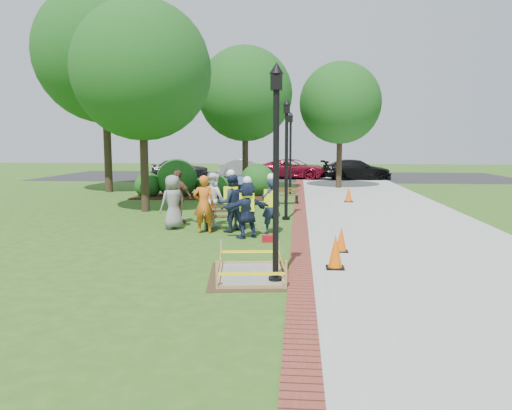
# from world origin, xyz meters

# --- Properties ---
(ground) EXTENTS (100.00, 100.00, 0.00)m
(ground) POSITION_xyz_m (0.00, 0.00, 0.00)
(ground) COLOR #285116
(ground) RESTS_ON ground
(sidewalk) EXTENTS (6.00, 60.00, 0.02)m
(sidewalk) POSITION_xyz_m (5.00, 10.00, 0.01)
(sidewalk) COLOR #9E9E99
(sidewalk) RESTS_ON ground
(brick_edging) EXTENTS (0.50, 60.00, 0.03)m
(brick_edging) POSITION_xyz_m (1.75, 10.00, 0.01)
(brick_edging) COLOR maroon
(brick_edging) RESTS_ON ground
(mulch_bed) EXTENTS (7.00, 3.00, 0.05)m
(mulch_bed) POSITION_xyz_m (-3.00, 12.00, 0.02)
(mulch_bed) COLOR #381E0F
(mulch_bed) RESTS_ON ground
(parking_lot) EXTENTS (36.00, 12.00, 0.01)m
(parking_lot) POSITION_xyz_m (0.00, 27.00, 0.00)
(parking_lot) COLOR black
(parking_lot) RESTS_ON ground
(wet_concrete_pad) EXTENTS (1.95, 2.48, 0.55)m
(wet_concrete_pad) POSITION_xyz_m (0.71, -2.60, 0.23)
(wet_concrete_pad) COLOR #47331E
(wet_concrete_pad) RESTS_ON ground
(bench_near) EXTENTS (1.44, 0.85, 0.74)m
(bench_near) POSITION_xyz_m (-0.64, 2.82, 0.24)
(bench_near) COLOR brown
(bench_near) RESTS_ON ground
(bench_far) EXTENTS (1.40, 0.66, 0.73)m
(bench_far) POSITION_xyz_m (1.03, 9.43, 0.23)
(bench_far) COLOR brown
(bench_far) RESTS_ON ground
(cone_front) EXTENTS (0.39, 0.39, 0.78)m
(cone_front) POSITION_xyz_m (2.50, -1.89, 0.37)
(cone_front) COLOR black
(cone_front) RESTS_ON ground
(cone_back) EXTENTS (0.34, 0.34, 0.66)m
(cone_back) POSITION_xyz_m (2.77, -0.19, 0.32)
(cone_back) COLOR black
(cone_back) RESTS_ON ground
(cone_far) EXTENTS (0.39, 0.39, 0.77)m
(cone_far) POSITION_xyz_m (3.97, 10.33, 0.37)
(cone_far) COLOR black
(cone_far) RESTS_ON ground
(toolbox) EXTENTS (0.41, 0.27, 0.19)m
(toolbox) POSITION_xyz_m (0.89, 0.95, 0.09)
(toolbox) COLOR #9F0C19
(toolbox) RESTS_ON ground
(lamp_near) EXTENTS (0.28, 0.28, 4.26)m
(lamp_near) POSITION_xyz_m (1.25, -3.00, 2.48)
(lamp_near) COLOR black
(lamp_near) RESTS_ON ground
(lamp_mid) EXTENTS (0.28, 0.28, 4.26)m
(lamp_mid) POSITION_xyz_m (1.25, 5.00, 2.48)
(lamp_mid) COLOR black
(lamp_mid) RESTS_ON ground
(lamp_far) EXTENTS (0.28, 0.28, 4.26)m
(lamp_far) POSITION_xyz_m (1.25, 13.00, 2.48)
(lamp_far) COLOR black
(lamp_far) RESTS_ON ground
(tree_left) EXTENTS (5.38, 5.38, 8.18)m
(tree_left) POSITION_xyz_m (-4.39, 6.62, 5.48)
(tree_left) COLOR #3D2D1E
(tree_left) RESTS_ON ground
(tree_back) EXTENTS (5.20, 5.20, 7.97)m
(tree_back) POSITION_xyz_m (-1.31, 15.18, 5.36)
(tree_back) COLOR #3D2D1E
(tree_back) RESTS_ON ground
(tree_right) EXTENTS (4.80, 4.80, 7.42)m
(tree_right) POSITION_xyz_m (4.08, 17.50, 5.01)
(tree_right) COLOR #3D2D1E
(tree_right) RESTS_ON ground
(tree_far) EXTENTS (7.35, 7.35, 11.10)m
(tree_far) POSITION_xyz_m (-8.77, 14.04, 7.41)
(tree_far) COLOR #3D2D1E
(tree_far) RESTS_ON ground
(shrub_a) EXTENTS (1.33, 1.33, 1.33)m
(shrub_a) POSITION_xyz_m (-5.91, 11.90, 0.00)
(shrub_a) COLOR #154B16
(shrub_a) RESTS_ON ground
(shrub_b) EXTENTS (2.06, 2.06, 2.06)m
(shrub_b) POSITION_xyz_m (-4.49, 12.25, 0.00)
(shrub_b) COLOR #154B16
(shrub_b) RESTS_ON ground
(shrub_c) EXTENTS (1.18, 1.18, 1.18)m
(shrub_c) POSITION_xyz_m (-2.30, 11.96, 0.00)
(shrub_c) COLOR #154B16
(shrub_c) RESTS_ON ground
(shrub_d) EXTENTS (1.78, 1.78, 1.78)m
(shrub_d) POSITION_xyz_m (-0.42, 12.80, 0.00)
(shrub_d) COLOR #154B16
(shrub_d) RESTS_ON ground
(shrub_e) EXTENTS (1.04, 1.04, 1.04)m
(shrub_e) POSITION_xyz_m (-3.19, 12.83, 0.00)
(shrub_e) COLOR #154B16
(shrub_e) RESTS_ON ground
(casual_person_a) EXTENTS (0.64, 0.64, 1.72)m
(casual_person_a) POSITION_xyz_m (-2.29, 2.78, 0.86)
(casual_person_a) COLOR gray
(casual_person_a) RESTS_ON ground
(casual_person_b) EXTENTS (0.62, 0.46, 1.76)m
(casual_person_b) POSITION_xyz_m (-1.17, 2.14, 0.88)
(casual_person_b) COLOR #C95F17
(casual_person_b) RESTS_ON ground
(casual_person_c) EXTENTS (0.62, 0.67, 1.77)m
(casual_person_c) POSITION_xyz_m (-1.08, 3.43, 0.88)
(casual_person_c) COLOR white
(casual_person_c) RESTS_ON ground
(casual_person_d) EXTENTS (0.68, 0.57, 1.82)m
(casual_person_d) POSITION_xyz_m (-2.36, 3.79, 0.91)
(casual_person_d) COLOR brown
(casual_person_d) RESTS_ON ground
(casual_person_e) EXTENTS (0.64, 0.57, 1.69)m
(casual_person_e) POSITION_xyz_m (-0.16, 2.77, 0.84)
(casual_person_e) COLOR #394064
(casual_person_e) RESTS_ON ground
(hivis_worker_a) EXTENTS (0.62, 0.56, 1.79)m
(hivis_worker_a) POSITION_xyz_m (0.22, 1.50, 0.89)
(hivis_worker_a) COLOR #17223E
(hivis_worker_a) RESTS_ON ground
(hivis_worker_b) EXTENTS (0.63, 0.53, 1.83)m
(hivis_worker_b) POSITION_xyz_m (0.87, 2.24, 0.91)
(hivis_worker_b) COLOR #17263C
(hivis_worker_b) RESTS_ON ground
(hivis_worker_c) EXTENTS (0.67, 0.57, 1.93)m
(hivis_worker_c) POSITION_xyz_m (-0.37, 2.41, 0.95)
(hivis_worker_c) COLOR #1A2846
(hivis_worker_c) RESTS_ON ground
(parked_car_a) EXTENTS (3.21, 5.30, 1.61)m
(parked_car_a) POSITION_xyz_m (-7.36, 24.81, 0.00)
(parked_car_a) COLOR #2A292C
(parked_car_a) RESTS_ON ground
(parked_car_b) EXTENTS (2.43, 4.88, 1.54)m
(parked_car_b) POSITION_xyz_m (-2.36, 25.82, 0.00)
(parked_car_b) COLOR #B8B7BD
(parked_car_b) RESTS_ON ground
(parked_car_c) EXTENTS (3.29, 5.26, 1.59)m
(parked_car_c) POSITION_xyz_m (1.31, 24.75, 0.00)
(parked_car_c) COLOR maroon
(parked_car_c) RESTS_ON ground
(parked_car_d) EXTENTS (2.65, 5.08, 1.59)m
(parked_car_d) POSITION_xyz_m (5.86, 24.15, 0.00)
(parked_car_d) COLOR black
(parked_car_d) RESTS_ON ground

